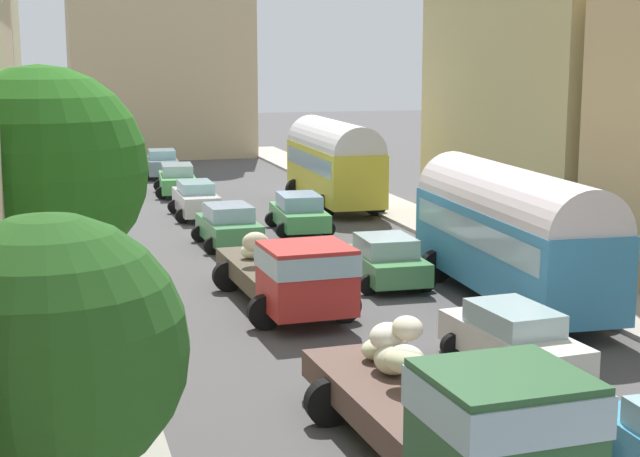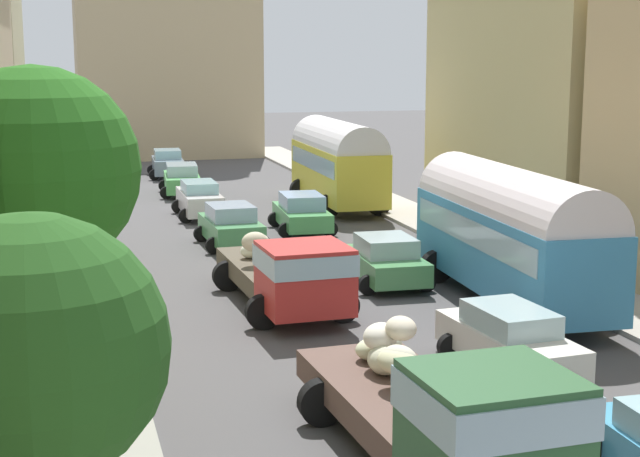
% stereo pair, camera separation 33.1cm
% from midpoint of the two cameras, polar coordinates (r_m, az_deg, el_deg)
% --- Properties ---
extents(ground_plane, '(154.00, 154.00, 0.00)m').
position_cam_midpoint_polar(ground_plane, '(36.62, -3.48, -0.77)').
color(ground_plane, '#4C4A4A').
extents(sidewalk_left, '(2.50, 70.00, 0.14)m').
position_cam_midpoint_polar(sidewalk_left, '(35.79, -14.90, -1.25)').
color(sidewalk_left, gray).
rests_on(sidewalk_left, ground).
extents(sidewalk_right, '(2.50, 70.00, 0.14)m').
position_cam_midpoint_polar(sidewalk_right, '(38.78, 7.03, -0.10)').
color(sidewalk_right, '#ADA69B').
rests_on(sidewalk_right, ground).
extents(building_right_2, '(5.10, 12.63, 10.26)m').
position_cam_midpoint_polar(building_right_2, '(39.20, 12.39, 7.34)').
color(building_right_2, tan).
rests_on(building_right_2, ground).
extents(distant_church, '(12.02, 7.74, 19.74)m').
position_cam_midpoint_polar(distant_church, '(67.63, -9.53, 10.09)').
color(distant_church, tan).
rests_on(distant_church, ground).
extents(parked_bus_0, '(3.48, 9.42, 3.89)m').
position_cam_midpoint_polar(parked_bus_0, '(27.70, 10.79, -0.03)').
color(parked_bus_0, teal).
rests_on(parked_bus_0, ground).
extents(parked_bus_1, '(3.38, 8.61, 3.99)m').
position_cam_midpoint_polar(parked_bus_1, '(44.34, 0.60, 4.06)').
color(parked_bus_1, gold).
rests_on(parked_bus_1, ground).
extents(cargo_truck_0, '(3.36, 7.55, 2.43)m').
position_cam_midpoint_polar(cargo_truck_0, '(16.23, 7.42, -10.56)').
color(cargo_truck_0, '#29552F').
rests_on(cargo_truck_0, ground).
extents(cargo_truck_1, '(3.23, 7.27, 2.17)m').
position_cam_midpoint_polar(cargo_truck_1, '(26.37, -2.10, -2.55)').
color(cargo_truck_1, '#B72A25').
rests_on(cargo_truck_1, ground).
extents(car_0, '(2.44, 3.89, 1.55)m').
position_cam_midpoint_polar(car_0, '(35.65, -5.65, 0.17)').
color(car_0, '#488E54').
rests_on(car_0, ground).
extents(car_1, '(2.15, 4.13, 1.57)m').
position_cam_midpoint_polar(car_1, '(42.12, -7.53, 1.72)').
color(car_1, silver).
rests_on(car_1, ground).
extents(car_2, '(2.48, 4.40, 1.55)m').
position_cam_midpoint_polar(car_2, '(48.93, -8.59, 2.86)').
color(car_2, '#499B4C').
rests_on(car_2, ground).
extents(car_3, '(2.37, 3.86, 1.58)m').
position_cam_midpoint_polar(car_3, '(55.93, -9.44, 3.79)').
color(car_3, slate).
rests_on(car_3, ground).
extents(car_5, '(2.38, 4.27, 1.49)m').
position_cam_midpoint_polar(car_5, '(22.07, 10.85, -6.39)').
color(car_5, silver).
rests_on(car_5, ground).
extents(car_6, '(2.44, 3.74, 1.51)m').
position_cam_midpoint_polar(car_6, '(29.74, 3.56, -1.88)').
color(car_6, '#4C9051').
rests_on(car_6, ground).
extents(car_7, '(2.48, 4.21, 1.51)m').
position_cam_midpoint_polar(car_7, '(38.44, -1.48, 0.93)').
color(car_7, '#4B9A51').
rests_on(car_7, ground).
extents(pedestrian_0, '(0.49, 0.49, 1.78)m').
position_cam_midpoint_polar(pedestrian_0, '(29.02, -15.26, -2.00)').
color(pedestrian_0, '#4F4149').
rests_on(pedestrian_0, ground).
extents(pedestrian_1, '(0.47, 0.47, 1.75)m').
position_cam_midpoint_polar(pedestrian_1, '(26.44, -14.95, -3.20)').
color(pedestrian_1, '#2D1C3A').
rests_on(pedestrian_1, ground).
extents(pedestrian_3, '(0.38, 0.38, 1.81)m').
position_cam_midpoint_polar(pedestrian_3, '(28.49, -13.28, -2.06)').
color(pedestrian_3, '#796951').
rests_on(pedestrian_3, ground).
extents(roadside_tree_0, '(3.08, 3.08, 5.33)m').
position_cam_midpoint_polar(roadside_tree_0, '(11.25, -16.36, -6.97)').
color(roadside_tree_0, brown).
rests_on(roadside_tree_0, ground).
extents(roadside_tree_1, '(3.62, 3.62, 6.84)m').
position_cam_midpoint_polar(roadside_tree_1, '(17.38, -16.50, 3.24)').
color(roadside_tree_1, brown).
rests_on(roadside_tree_1, ground).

